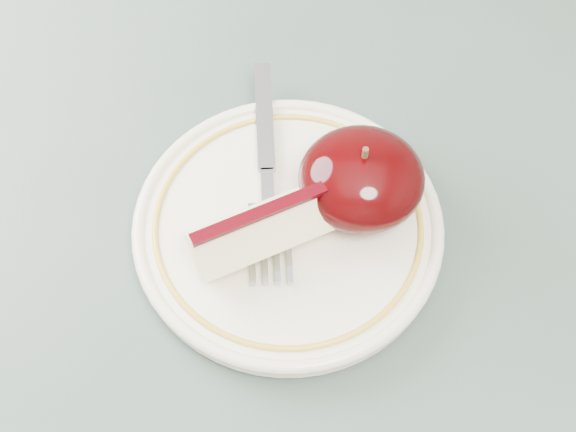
# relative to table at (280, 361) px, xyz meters

# --- Properties ---
(table) EXTENTS (0.90, 0.90, 0.75)m
(table) POSITION_rel_table_xyz_m (0.00, 0.00, 0.00)
(table) COLOR brown
(table) RESTS_ON ground
(plate) EXTENTS (0.21, 0.21, 0.02)m
(plate) POSITION_rel_table_xyz_m (0.00, 0.06, 0.10)
(plate) COLOR #F4EACD
(plate) RESTS_ON table
(apple_half) EXTENTS (0.08, 0.08, 0.06)m
(apple_half) POSITION_rel_table_xyz_m (0.05, 0.08, 0.13)
(apple_half) COLOR black
(apple_half) RESTS_ON plate
(apple_wedge) EXTENTS (0.10, 0.08, 0.04)m
(apple_wedge) POSITION_rel_table_xyz_m (-0.01, 0.04, 0.13)
(apple_wedge) COLOR beige
(apple_wedge) RESTS_ON plate
(fork) EXTENTS (0.04, 0.18, 0.00)m
(fork) POSITION_rel_table_xyz_m (-0.01, 0.09, 0.11)
(fork) COLOR #95989D
(fork) RESTS_ON plate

